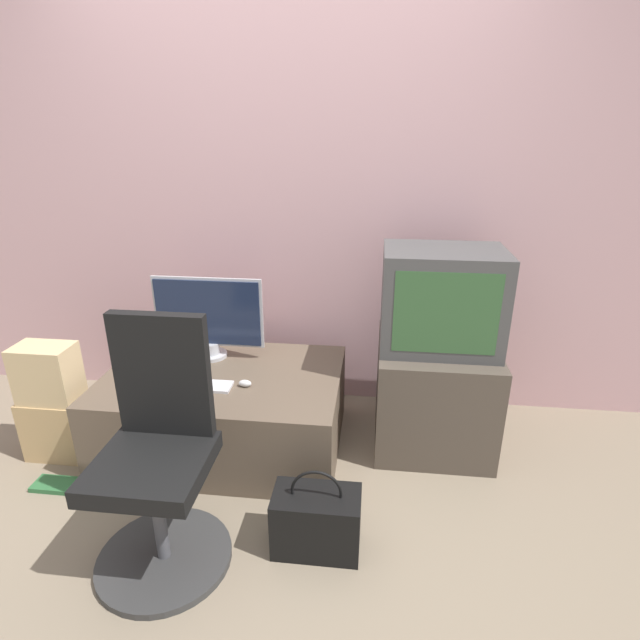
{
  "coord_description": "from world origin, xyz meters",
  "views": [
    {
      "loc": [
        0.52,
        -1.53,
        1.64
      ],
      "look_at": [
        0.23,
        0.9,
        0.68
      ],
      "focal_mm": 28.0,
      "sensor_mm": 36.0,
      "label": 1
    }
  ],
  "objects": [
    {
      "name": "ground_plane",
      "position": [
        0.0,
        0.0,
        0.0
      ],
      "size": [
        12.0,
        12.0,
        0.0
      ],
      "primitive_type": "plane",
      "color": "#7F705B"
    },
    {
      "name": "wall_back",
      "position": [
        0.0,
        1.32,
        1.3
      ],
      "size": [
        4.4,
        0.05,
        2.6
      ],
      "color": "#CC9EA3",
      "rests_on": "ground_plane"
    },
    {
      "name": "desk",
      "position": [
        -0.26,
        0.71,
        0.21
      ],
      "size": [
        1.22,
        0.83,
        0.43
      ],
      "color": "brown",
      "rests_on": "ground_plane"
    },
    {
      "name": "side_stand",
      "position": [
        0.85,
        0.89,
        0.29
      ],
      "size": [
        0.6,
        0.63,
        0.57
      ],
      "color": "#4C4238",
      "rests_on": "ground_plane"
    },
    {
      "name": "main_monitor",
      "position": [
        -0.38,
        0.91,
        0.66
      ],
      "size": [
        0.6,
        0.17,
        0.46
      ],
      "color": "#B2B2B7",
      "rests_on": "desk"
    },
    {
      "name": "keyboard",
      "position": [
        -0.34,
        0.56,
        0.43
      ],
      "size": [
        0.34,
        0.11,
        0.01
      ],
      "color": "silver",
      "rests_on": "desk"
    },
    {
      "name": "mouse",
      "position": [
        -0.1,
        0.59,
        0.44
      ],
      "size": [
        0.06,
        0.04,
        0.04
      ],
      "color": "silver",
      "rests_on": "desk"
    },
    {
      "name": "crt_tv",
      "position": [
        0.84,
        0.87,
        0.82
      ],
      "size": [
        0.59,
        0.42,
        0.51
      ],
      "color": "#474747",
      "rests_on": "side_stand"
    },
    {
      "name": "office_chair",
      "position": [
        -0.28,
        -0.04,
        0.42
      ],
      "size": [
        0.53,
        0.53,
        1.0
      ],
      "color": "#333333",
      "rests_on": "ground_plane"
    },
    {
      "name": "cardboard_box_lower",
      "position": [
        -1.09,
        0.51,
        0.16
      ],
      "size": [
        0.32,
        0.2,
        0.33
      ],
      "color": "tan",
      "rests_on": "ground_plane"
    },
    {
      "name": "cardboard_box_upper",
      "position": [
        -1.09,
        0.51,
        0.48
      ],
      "size": [
        0.29,
        0.18,
        0.3
      ],
      "color": "#D1B27F",
      "rests_on": "cardboard_box_lower"
    },
    {
      "name": "handbag",
      "position": [
        0.32,
        0.04,
        0.14
      ],
      "size": [
        0.35,
        0.2,
        0.38
      ],
      "color": "black",
      "rests_on": "ground_plane"
    },
    {
      "name": "book",
      "position": [
        -0.98,
        0.26,
        0.01
      ],
      "size": [
        0.22,
        0.11,
        0.02
      ],
      "color": "#2D6638",
      "rests_on": "ground_plane"
    }
  ]
}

